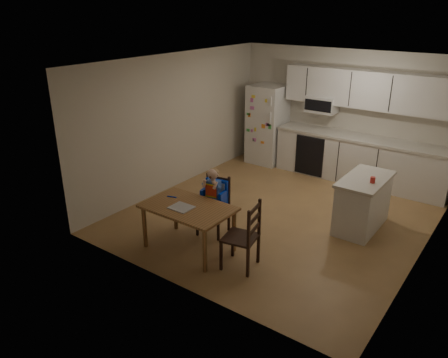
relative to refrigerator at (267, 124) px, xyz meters
name	(u,v)px	position (x,y,z in m)	size (l,w,h in m)	color
room	(297,136)	(1.55, -1.67, 0.40)	(4.52, 5.01, 2.51)	olive
refrigerator	(267,124)	(0.00, 0.00, 0.00)	(0.72, 0.70, 1.70)	silver
kitchen_run	(361,138)	(2.05, 0.09, 0.03)	(3.37, 0.62, 2.15)	silver
kitchen_island	(363,203)	(2.81, -1.79, -0.43)	(0.60, 1.14, 0.84)	silver
red_cup	(373,180)	(2.96, -1.92, 0.03)	(0.07, 0.07, 0.09)	red
dining_table	(188,212)	(1.05, -3.88, -0.27)	(1.25, 0.80, 0.67)	brown
napkin	(181,207)	(1.00, -3.97, -0.17)	(0.31, 0.26, 0.01)	#A4A4A8
toddler_spoon	(171,197)	(0.65, -3.79, -0.17)	(0.02, 0.02, 0.12)	#0A31D2
chair_booster	(214,194)	(1.04, -3.27, -0.21)	(0.46, 0.46, 1.06)	black
chair_side	(247,232)	(1.99, -3.81, -0.31)	(0.49, 0.49, 0.95)	black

